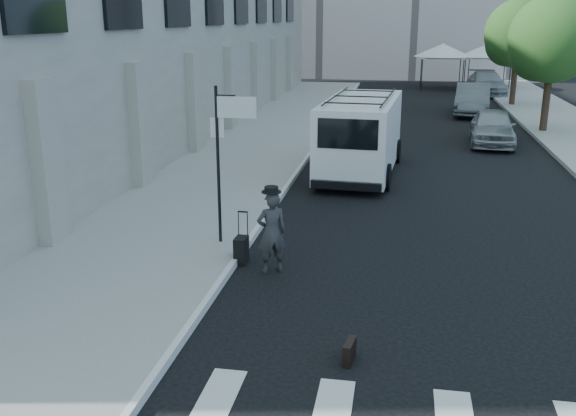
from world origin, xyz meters
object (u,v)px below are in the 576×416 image
at_px(suitcase, 241,250).
at_px(parked_car_a, 492,127).
at_px(businessman, 272,233).
at_px(parked_car_c, 486,83).
at_px(briefcase, 350,351).
at_px(cargo_van, 361,135).
at_px(parked_car_b, 472,100).

relative_size(suitcase, parked_car_a, 0.26).
relative_size(businessman, parked_car_c, 0.32).
bearing_deg(suitcase, businessman, -23.95).
height_order(briefcase, suitcase, suitcase).
distance_m(businessman, suitcase, 0.98).
xyz_separation_m(suitcase, cargo_van, (1.94, 8.79, 0.99)).
bearing_deg(cargo_van, parked_car_a, 53.17).
distance_m(briefcase, parked_car_b, 27.04).
height_order(cargo_van, parked_car_c, cargo_van).
height_order(briefcase, parked_car_b, parked_car_b).
xyz_separation_m(briefcase, suitcase, (-2.61, 3.68, 0.12)).
bearing_deg(parked_car_b, suitcase, -100.60).
bearing_deg(briefcase, parked_car_a, 85.27).
height_order(suitcase, cargo_van, cargo_van).
distance_m(parked_car_a, parked_car_b, 8.41).
bearing_deg(parked_car_c, parked_car_a, -98.35).
bearing_deg(suitcase, cargo_van, 78.91).
xyz_separation_m(briefcase, cargo_van, (-0.67, 12.47, 1.11)).
bearing_deg(parked_car_a, briefcase, -98.80).
bearing_deg(cargo_van, suitcase, -98.76).
relative_size(businessman, parked_car_a, 0.40).
relative_size(businessman, cargo_van, 0.25).
distance_m(cargo_van, parked_car_a, 7.66).
bearing_deg(businessman, parked_car_a, -139.43).
bearing_deg(suitcase, parked_car_a, 66.05).
bearing_deg(parked_car_c, cargo_van, -108.55).
distance_m(businessman, cargo_van, 9.23).
xyz_separation_m(cargo_van, parked_car_a, (4.96, 5.81, -0.55)).
bearing_deg(cargo_van, parked_car_c, 77.71).
height_order(businessman, briefcase, businessman).
bearing_deg(parked_car_a, cargo_van, -126.11).
distance_m(suitcase, parked_car_a, 16.15).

